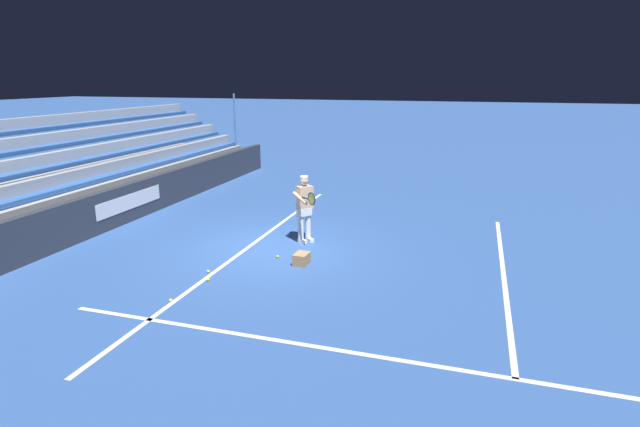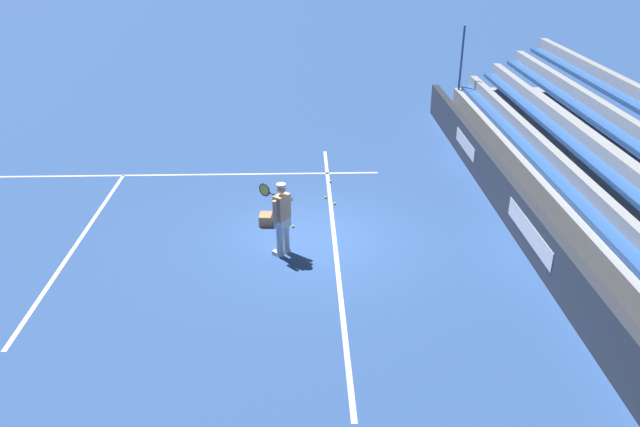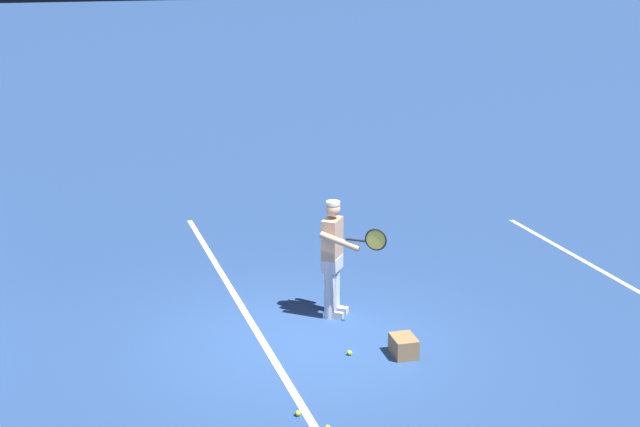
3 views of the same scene
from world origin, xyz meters
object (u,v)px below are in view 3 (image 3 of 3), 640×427
tennis_player (334,257)px  tennis_ball_far_right (349,353)px  tennis_ball_by_box (298,413)px  ball_box_cardboard (404,346)px

tennis_player → tennis_ball_far_right: bearing=-9.6°
tennis_ball_by_box → ball_box_cardboard: bearing=121.7°
ball_box_cardboard → tennis_ball_by_box: size_ratio=6.06×
tennis_ball_far_right → tennis_ball_by_box: bearing=-39.8°
ball_box_cardboard → tennis_ball_far_right: ball_box_cardboard is taller
tennis_player → ball_box_cardboard: bearing=16.3°
ball_box_cardboard → tennis_ball_by_box: bearing=-58.3°
tennis_ball_by_box → tennis_player: bearing=153.4°
ball_box_cardboard → tennis_ball_far_right: bearing=-107.8°
tennis_ball_far_right → tennis_ball_by_box: same height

